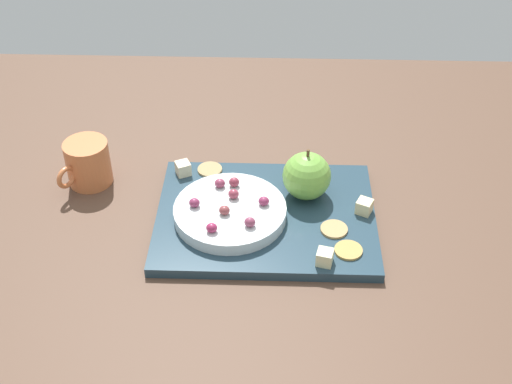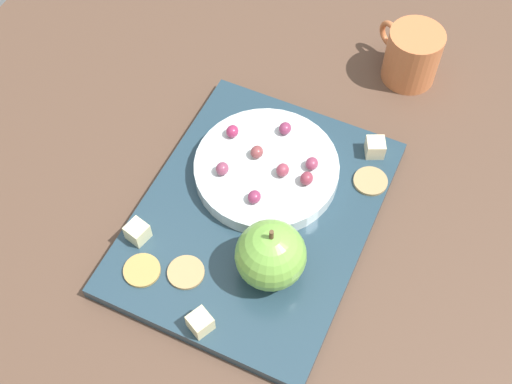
% 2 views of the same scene
% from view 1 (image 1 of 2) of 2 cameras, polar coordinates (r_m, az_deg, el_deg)
% --- Properties ---
extents(table, '(1.45, 1.08, 0.03)m').
position_cam_1_polar(table, '(1.12, -0.35, -2.30)').
color(table, brown).
rests_on(table, ground).
extents(platter, '(0.35, 0.27, 0.02)m').
position_cam_1_polar(platter, '(1.09, 0.84, -2.11)').
color(platter, '#253D4C').
rests_on(platter, table).
extents(serving_dish, '(0.18, 0.18, 0.02)m').
position_cam_1_polar(serving_dish, '(1.07, -2.21, -1.70)').
color(serving_dish, silver).
rests_on(serving_dish, platter).
extents(apple_whole, '(0.08, 0.08, 0.08)m').
position_cam_1_polar(apple_whole, '(1.10, 4.31, 1.36)').
color(apple_whole, '#76B344').
rests_on(apple_whole, platter).
extents(apple_stem, '(0.01, 0.00, 0.01)m').
position_cam_1_polar(apple_stem, '(1.07, 4.42, 3.31)').
color(apple_stem, brown).
rests_on(apple_stem, apple_whole).
extents(cheese_cube_0, '(0.03, 0.03, 0.02)m').
position_cam_1_polar(cheese_cube_0, '(1.00, 5.83, -5.51)').
color(cheese_cube_0, beige).
rests_on(cheese_cube_0, platter).
extents(cheese_cube_1, '(0.03, 0.03, 0.02)m').
position_cam_1_polar(cheese_cube_1, '(1.09, 9.14, -1.22)').
color(cheese_cube_1, beige).
rests_on(cheese_cube_1, platter).
extents(cheese_cube_2, '(0.03, 0.03, 0.02)m').
position_cam_1_polar(cheese_cube_2, '(1.16, -6.18, 2.00)').
color(cheese_cube_2, beige).
rests_on(cheese_cube_2, platter).
extents(cracker_0, '(0.04, 0.04, 0.00)m').
position_cam_1_polar(cracker_0, '(1.17, -3.92, 1.91)').
color(cracker_0, tan).
rests_on(cracker_0, platter).
extents(cracker_1, '(0.04, 0.04, 0.00)m').
position_cam_1_polar(cracker_1, '(1.02, 7.82, -4.90)').
color(cracker_1, tan).
rests_on(cracker_1, platter).
extents(cracker_2, '(0.04, 0.04, 0.00)m').
position_cam_1_polar(cracker_2, '(1.06, 6.61, -3.14)').
color(cracker_2, tan).
rests_on(cracker_2, platter).
extents(grape_0, '(0.02, 0.02, 0.02)m').
position_cam_1_polar(grape_0, '(1.10, -1.86, 0.84)').
color(grape_0, '#8D3345').
rests_on(grape_0, serving_dish).
extents(grape_1, '(0.02, 0.02, 0.02)m').
position_cam_1_polar(grape_1, '(1.02, -0.45, -2.57)').
color(grape_1, '#893C57').
rests_on(grape_1, serving_dish).
extents(grape_2, '(0.02, 0.02, 0.01)m').
position_cam_1_polar(grape_2, '(1.02, -3.76, -3.04)').
color(grape_2, '#972850').
rests_on(grape_2, serving_dish).
extents(grape_3, '(0.02, 0.02, 0.01)m').
position_cam_1_polar(grape_3, '(1.06, -5.23, -0.91)').
color(grape_3, '#863053').
rests_on(grape_3, serving_dish).
extents(grape_4, '(0.02, 0.02, 0.01)m').
position_cam_1_polar(grape_4, '(1.10, -3.08, 0.75)').
color(grape_4, '#8F3853').
rests_on(grape_4, serving_dish).
extents(grape_5, '(0.02, 0.02, 0.02)m').
position_cam_1_polar(grape_5, '(1.07, -1.91, -0.17)').
color(grape_5, '#953A4C').
rests_on(grape_5, serving_dish).
extents(grape_6, '(0.02, 0.02, 0.01)m').
position_cam_1_polar(grape_6, '(1.06, 0.66, -0.77)').
color(grape_6, '#8A2F53').
rests_on(grape_6, serving_dish).
extents(grape_7, '(0.02, 0.02, 0.01)m').
position_cam_1_polar(grape_7, '(1.05, -2.69, -1.55)').
color(grape_7, brown).
rests_on(grape_7, serving_dish).
extents(cup, '(0.08, 0.10, 0.08)m').
position_cam_1_polar(cup, '(1.18, -14.03, 2.38)').
color(cup, '#D27241').
rests_on(cup, table).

